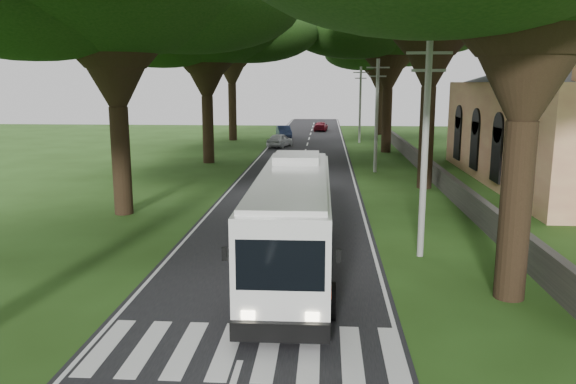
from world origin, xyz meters
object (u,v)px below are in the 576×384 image
(pole_far, at_px, (360,103))
(pedestrian, at_px, (124,196))
(coach_bus, at_px, (293,219))
(pole_mid, at_px, (377,114))
(pole_near, at_px, (425,145))
(distant_car_c, at_px, (321,126))
(distant_car_b, at_px, (284,132))
(distant_car_a, at_px, (280,140))

(pole_far, relative_size, pedestrian, 4.54)
(pole_far, relative_size, coach_bus, 0.69)
(pole_mid, bearing_deg, pole_near, -90.00)
(pedestrian, bearing_deg, pole_mid, -27.93)
(pole_mid, distance_m, distant_car_c, 35.01)
(coach_bus, distance_m, pedestrian, 12.10)
(pole_near, distance_m, pedestrian, 15.19)
(coach_bus, distance_m, distant_car_c, 56.66)
(distant_car_b, bearing_deg, coach_bus, -96.49)
(coach_bus, height_order, distant_car_a, coach_bus)
(pole_mid, relative_size, pole_far, 1.00)
(pole_mid, relative_size, distant_car_c, 1.95)
(pole_far, distance_m, coach_bus, 42.39)
(coach_bus, bearing_deg, pole_far, 83.26)
(pole_far, xyz_separation_m, distant_car_b, (-8.50, 5.05, -3.46))
(pole_near, xyz_separation_m, distant_car_b, (-8.50, 45.05, -3.46))
(coach_bus, xyz_separation_m, distant_car_c, (0.37, 56.64, -1.21))
(coach_bus, bearing_deg, pole_near, 23.57)
(pole_near, distance_m, distant_car_b, 45.97)
(pole_mid, distance_m, pedestrian, 19.65)
(distant_car_c, distance_m, pedestrian, 49.32)
(distant_car_b, relative_size, pedestrian, 2.37)
(pole_far, height_order, distant_car_a, pole_far)
(coach_bus, bearing_deg, distant_car_a, 94.95)
(coach_bus, xyz_separation_m, pedestrian, (-8.85, 8.19, -0.96))
(coach_bus, bearing_deg, pedestrian, 136.79)
(distant_car_c, bearing_deg, pedestrian, 83.32)
(pole_far, height_order, distant_car_b, pole_far)
(pole_near, bearing_deg, distant_car_a, 103.04)
(pedestrian, bearing_deg, distant_car_c, 5.50)
(pole_near, distance_m, coach_bus, 5.61)
(pole_far, distance_m, pedestrian, 36.62)
(pole_near, bearing_deg, pedestrian, 155.63)
(pole_near, bearing_deg, pole_far, 90.00)
(pole_mid, bearing_deg, distant_car_a, 118.10)
(pedestrian, bearing_deg, distant_car_b, 8.95)
(distant_car_a, distance_m, distant_car_c, 19.65)
(pole_near, height_order, pole_far, same)
(distant_car_b, height_order, pedestrian, pedestrian)
(distant_car_c, bearing_deg, distant_car_a, 82.66)
(coach_bus, relative_size, distant_car_a, 2.91)
(coach_bus, bearing_deg, pole_mid, 77.66)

